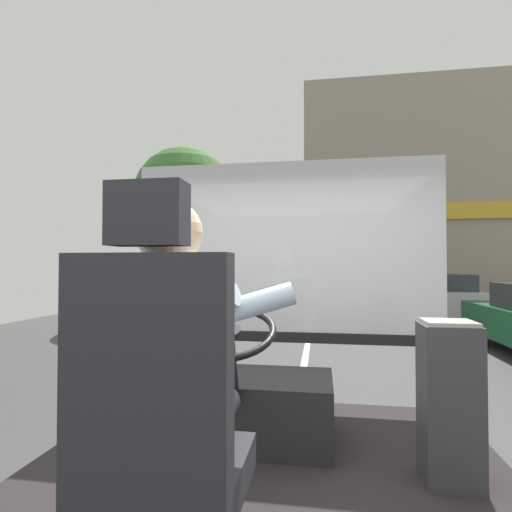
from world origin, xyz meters
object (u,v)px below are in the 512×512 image
(fare_box, at_px, (449,401))
(parked_car_silver, at_px, (440,295))
(bus_driver, at_px, (174,355))
(parked_car_red, at_px, (406,290))
(parked_car_black, at_px, (396,284))
(driver_seat, at_px, (161,438))
(steering_console, at_px, (243,405))

(fare_box, xyz_separation_m, parked_car_silver, (3.23, 11.81, -0.30))
(bus_driver, relative_size, parked_car_red, 0.22)
(bus_driver, distance_m, parked_car_black, 22.56)
(driver_seat, xyz_separation_m, parked_car_red, (4.21, 17.37, -0.55))
(fare_box, xyz_separation_m, parked_car_red, (3.09, 16.37, -0.39))
(parked_car_red, bearing_deg, parked_car_silver, -88.19)
(parked_car_red, distance_m, parked_car_black, 4.82)
(driver_seat, distance_m, parked_car_red, 17.88)
(steering_console, xyz_separation_m, parked_car_black, (4.65, 20.87, -0.15))
(driver_seat, relative_size, parked_car_red, 0.34)
(fare_box, height_order, parked_car_red, fare_box)
(steering_console, height_order, parked_car_red, steering_console)
(steering_console, bearing_deg, bus_driver, -90.00)
(steering_console, xyz_separation_m, fare_box, (1.12, -0.30, 0.18))
(bus_driver, height_order, steering_console, bus_driver)
(parked_car_black, bearing_deg, driver_seat, -101.86)
(parked_car_silver, bearing_deg, parked_car_red, 91.81)
(bus_driver, relative_size, steering_console, 0.76)
(parked_car_black, bearing_deg, parked_car_red, -95.30)
(parked_car_silver, relative_size, parked_car_red, 1.06)
(driver_seat, height_order, parked_car_red, driver_seat)
(bus_driver, bearing_deg, fare_box, 38.63)
(fare_box, relative_size, parked_car_red, 0.21)
(driver_seat, relative_size, parked_car_black, 0.30)
(bus_driver, xyz_separation_m, fare_box, (1.12, 0.90, -0.39))
(fare_box, distance_m, parked_car_red, 16.66)
(steering_console, height_order, parked_car_black, steering_console)
(fare_box, relative_size, parked_car_black, 0.18)
(driver_seat, relative_size, steering_console, 1.21)
(parked_car_silver, bearing_deg, driver_seat, -108.77)
(steering_console, relative_size, parked_car_silver, 0.27)
(bus_driver, bearing_deg, parked_car_red, 76.30)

